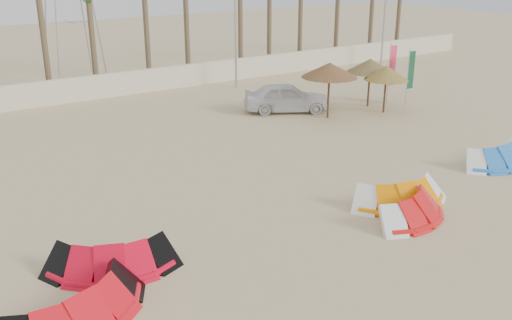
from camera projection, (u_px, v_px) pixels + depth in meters
ground at (392, 279)px, 13.99m from camera, size 120.00×120.00×0.00m
boundary_wall at (92, 87)px, 30.92m from camera, size 60.00×0.30×1.30m
pylon at (77, 78)px, 36.34m from camera, size 3.00×3.00×14.00m
kite_red_left at (70, 300)px, 12.43m from camera, size 3.89×2.45×0.90m
kite_red_mid at (106, 252)px, 14.41m from camera, size 3.66×2.54×0.90m
kite_red_right at (404, 202)px, 17.28m from camera, size 3.45×2.35×0.90m
kite_orange at (394, 190)px, 18.19m from camera, size 3.52×2.11×0.90m
kite_blue at (492, 153)px, 21.49m from camera, size 3.16×1.67×0.90m
parasol_left at (330, 70)px, 26.82m from camera, size 2.68×2.68×2.69m
parasol_mid at (386, 73)px, 27.91m from camera, size 2.20×2.20×2.34m
parasol_right at (370, 66)px, 28.98m from camera, size 2.45×2.45×2.48m
flag_pink at (391, 67)px, 29.75m from camera, size 0.45×0.07×3.21m
flag_green at (410, 72)px, 29.33m from camera, size 0.45×0.04×2.99m
car at (286, 97)px, 28.48m from camera, size 4.55×3.59×1.45m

